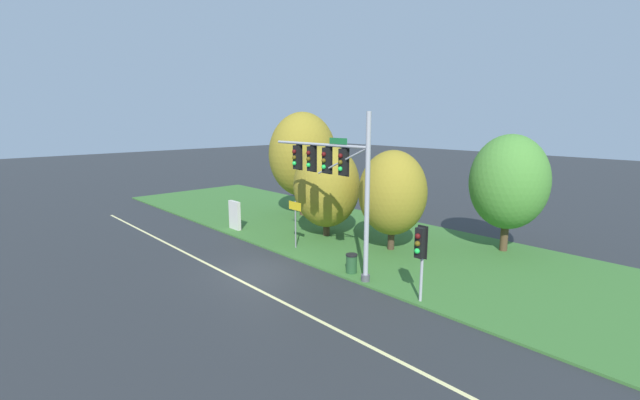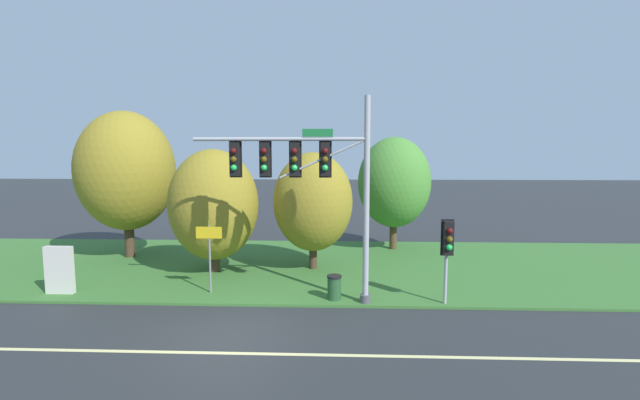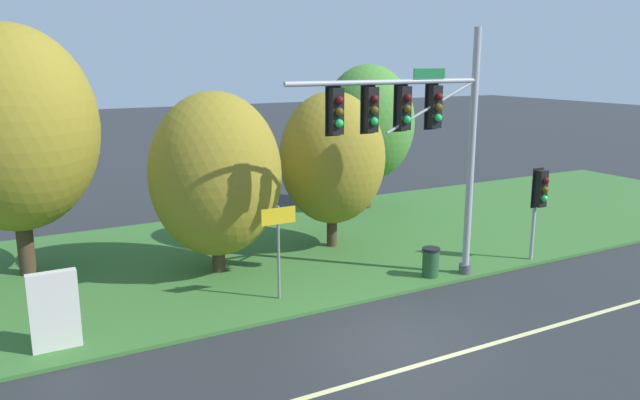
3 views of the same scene
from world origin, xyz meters
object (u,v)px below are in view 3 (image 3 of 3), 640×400
Objects in this scene: route_sign_post at (279,236)px; pedestrian_signal_near_kerb at (540,194)px; traffic_signal_mast at (418,127)px; trash_bin at (431,262)px; tree_mid_verge at (368,123)px; tree_behind_signpost at (332,158)px; info_kiosk at (54,311)px; tree_nearest_road at (13,129)px; tree_left_of_mast at (216,175)px.

pedestrian_signal_near_kerb is at bearing -6.69° from route_sign_post.
pedestrian_signal_near_kerb is at bearing -1.69° from traffic_signal_mast.
trash_bin is at bearing 173.63° from pedestrian_signal_near_kerb.
pedestrian_signal_near_kerb is at bearing -85.48° from tree_mid_verge.
route_sign_post is (-9.06, 1.06, -0.45)m from pedestrian_signal_near_kerb.
trash_bin is (1.05, -4.38, -2.77)m from tree_behind_signpost.
pedestrian_signal_near_kerb is 9.46m from tree_mid_verge.
tree_nearest_road is at bearing 91.59° from info_kiosk.
tree_behind_signpost is at bearing -134.76° from tree_mid_verge.
tree_behind_signpost is at bearing -11.25° from tree_nearest_road.
route_sign_post is at bearing -135.32° from tree_mid_verge.
tree_behind_signpost is (-5.16, 4.83, 0.94)m from pedestrian_signal_near_kerb.
route_sign_post is at bearing 167.22° from traffic_signal_mast.
info_kiosk is (0.17, -6.10, -3.66)m from tree_nearest_road.
tree_behind_signpost reaches higher than trash_bin.
route_sign_post is 0.47× the size of tree_left_of_mast.
tree_nearest_road reaches higher than traffic_signal_mast.
tree_mid_verge is (9.01, 5.13, 0.71)m from tree_left_of_mast.
tree_nearest_road is 6.20m from tree_left_of_mast.
trash_bin is at bearing 18.74° from traffic_signal_mast.
info_kiosk is (-9.97, 0.58, -3.82)m from traffic_signal_mast.
tree_left_of_mast is 3.02× the size of info_kiosk.
tree_left_of_mast is 0.89× the size of tree_mid_verge.
pedestrian_signal_near_kerb is 0.49× the size of tree_mid_verge.
tree_nearest_road is 8.34× the size of trash_bin.
tree_behind_signpost reaches higher than route_sign_post.
info_kiosk reaches higher than trash_bin.
tree_mid_verge is (4.29, 9.15, -0.90)m from traffic_signal_mast.
traffic_signal_mast is at bearing 178.31° from pedestrian_signal_near_kerb.
route_sign_post is 3.44m from tree_left_of_mast.
pedestrian_signal_near_kerb is at bearing -24.23° from tree_nearest_road.
traffic_signal_mast is 4.40m from trash_bin.
pedestrian_signal_near_kerb is 4.52m from trash_bin.
pedestrian_signal_near_kerb is 0.55× the size of tree_left_of_mast.
trash_bin is at bearing -29.93° from tree_nearest_road.
tree_nearest_road is 14.66m from tree_mid_verge.
tree_mid_verge is at bearing 9.72° from tree_nearest_road.
traffic_signal_mast is at bearing -115.12° from tree_mid_verge.
traffic_signal_mast is 10.14m from tree_mid_verge.
tree_left_of_mast is at bearing 146.69° from trash_bin.
traffic_signal_mast is at bearing -88.34° from tree_behind_signpost.
tree_mid_verge is 10.05m from trash_bin.
traffic_signal_mast is at bearing -33.36° from tree_nearest_road.
info_kiosk is at bearing -148.99° from tree_mid_verge.
route_sign_post is 2.92× the size of trash_bin.
pedestrian_signal_near_kerb is (5.02, -0.15, -2.47)m from traffic_signal_mast.
traffic_signal_mast is 12.14m from tree_nearest_road.
tree_behind_signpost reaches higher than pedestrian_signal_near_kerb.
traffic_signal_mast is at bearing -40.38° from tree_left_of_mast.
tree_mid_verge reaches higher than info_kiosk.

